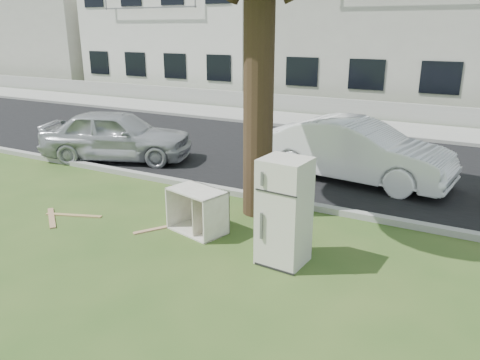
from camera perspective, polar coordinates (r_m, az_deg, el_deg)
The scene contains 16 objects.
ground at distance 7.32m, azimuth -1.45°, elevation -9.15°, with size 120.00×120.00×0.00m, color #2E4F1C.
road at distance 12.54m, azimuth 12.36°, elevation 2.13°, with size 120.00×7.00×0.01m, color black.
kerb_near at distance 9.34m, azimuth 6.08°, elevation -3.07°, with size 120.00×0.18×0.12m, color gray.
kerb_far at distance 15.89m, azimuth 16.06°, elevation 5.14°, with size 120.00×0.18×0.12m, color gray.
sidewalk at distance 17.28m, azimuth 17.16°, elevation 6.05°, with size 120.00×2.80×0.01m, color gray.
low_wall at distance 18.77m, azimuth 18.29°, elevation 7.91°, with size 120.00×0.15×0.70m, color gray.
townhouse_left at distance 27.72m, azimuth -5.17°, elevation 18.28°, with size 10.20×8.16×7.04m.
townhouse_center at distance 23.37m, azimuth 21.54°, elevation 17.73°, with size 11.22×8.16×7.44m.
filler_left at distance 37.62m, azimuth -23.56°, elevation 16.33°, with size 16.00×9.00×6.40m, color #B4B3A4.
fridge at distance 6.84m, azimuth 5.40°, elevation -3.87°, with size 0.66×0.61×1.60m, color white.
cabinet at distance 8.03m, azimuth -5.22°, elevation -3.74°, with size 0.96×0.60×0.75m, color silver.
plank_a at distance 9.30m, azimuth -19.59°, elevation -4.07°, with size 1.08×0.09×0.02m, color #A1844E.
plank_b at distance 9.32m, azimuth -21.98°, elevation -4.30°, with size 1.01×0.10×0.02m, color #A27855.
plank_c at distance 8.32m, azimuth -10.29°, elevation -5.90°, with size 0.78×0.09×0.02m, color tan.
car_center at distance 10.95m, azimuth 13.98°, elevation 3.50°, with size 1.48×4.25×1.40m, color white.
car_left at distance 12.80m, azimuth -14.78°, elevation 5.33°, with size 1.58×3.92×1.33m, color #A2A4A9.
Camera 1 is at (3.27, -5.64, 3.33)m, focal length 35.00 mm.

